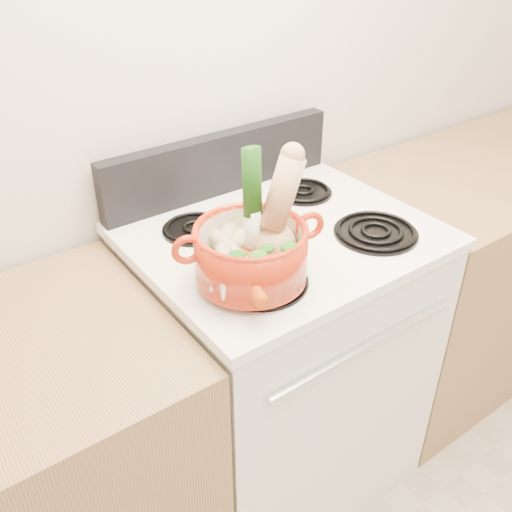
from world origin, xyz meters
TOP-DOWN VIEW (x-y plane):
  - wall_back at (0.00, 1.75)m, footprint 3.50×0.02m
  - stove_body at (0.00, 1.40)m, footprint 0.76×0.65m
  - cooktop at (0.00, 1.40)m, footprint 0.78×0.67m
  - control_backsplash at (0.00, 1.70)m, footprint 0.76×0.05m
  - oven_handle at (0.00, 1.06)m, footprint 0.60×0.02m
  - counter_right at (1.07, 1.40)m, footprint 1.36×0.65m
  - burner_front_left at (-0.19, 1.24)m, footprint 0.22×0.22m
  - burner_front_right at (0.19, 1.24)m, footprint 0.22×0.22m
  - burner_back_left at (-0.19, 1.54)m, footprint 0.17×0.17m
  - burner_back_right at (0.19, 1.54)m, footprint 0.17×0.17m
  - dutch_oven at (-0.21, 1.25)m, footprint 0.31×0.31m
  - pot_handle_left at (-0.35, 1.29)m, footprint 0.07×0.03m
  - pot_handle_right at (-0.07, 1.22)m, footprint 0.07×0.03m
  - squash at (-0.13, 1.25)m, footprint 0.19×0.13m
  - leek at (-0.19, 1.28)m, footprint 0.05×0.07m
  - ginger at (-0.18, 1.33)m, footprint 0.10×0.09m
  - parsnip_0 at (-0.25, 1.28)m, footprint 0.08×0.23m
  - parsnip_1 at (-0.26, 1.29)m, footprint 0.18×0.19m
  - parsnip_2 at (-0.23, 1.29)m, footprint 0.07×0.18m
  - parsnip_3 at (-0.30, 1.23)m, footprint 0.12×0.16m
  - carrot_0 at (-0.21, 1.24)m, footprint 0.06×0.14m
  - carrot_1 at (-0.26, 1.18)m, footprint 0.08×0.16m
  - carrot_2 at (-0.20, 1.22)m, footprint 0.07×0.17m
  - carrot_3 at (-0.24, 1.22)m, footprint 0.13×0.10m

SIDE VIEW (x-z plane):
  - counter_right at x=1.07m, z-range 0.00..0.90m
  - stove_body at x=0.00m, z-range 0.00..0.92m
  - oven_handle at x=0.00m, z-range 0.77..0.79m
  - cooktop at x=0.00m, z-range 0.92..0.95m
  - burner_front_left at x=-0.19m, z-range 0.95..0.97m
  - burner_front_right at x=0.19m, z-range 0.95..0.97m
  - burner_back_left at x=-0.19m, z-range 0.95..0.97m
  - burner_back_right at x=0.19m, z-range 0.95..0.97m
  - carrot_0 at x=-0.21m, z-range 0.99..1.03m
  - parsnip_0 at x=-0.25m, z-range 0.98..1.05m
  - ginger at x=-0.18m, z-range 0.99..1.04m
  - carrot_1 at x=-0.26m, z-range 1.00..1.04m
  - parsnip_1 at x=-0.26m, z-range 0.99..1.06m
  - carrot_2 at x=-0.20m, z-range 1.00..1.05m
  - carrot_3 at x=-0.24m, z-range 1.01..1.05m
  - parsnip_2 at x=-0.23m, z-range 1.00..1.06m
  - dutch_oven at x=-0.21m, z-range 0.97..1.09m
  - parsnip_3 at x=-0.30m, z-range 1.01..1.06m
  - control_backsplash at x=0.00m, z-range 0.95..1.13m
  - pot_handle_left at x=-0.35m, z-range 1.04..1.11m
  - pot_handle_right at x=-0.07m, z-range 1.04..1.11m
  - squash at x=-0.13m, z-range 0.98..1.26m
  - leek at x=-0.19m, z-range 0.99..1.28m
  - wall_back at x=0.00m, z-range 0.00..2.60m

